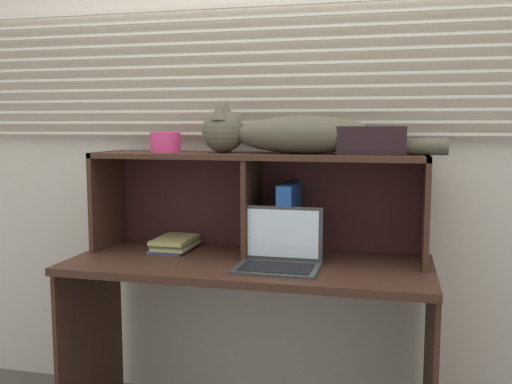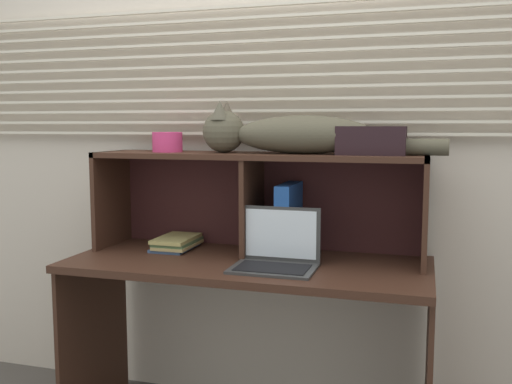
{
  "view_description": "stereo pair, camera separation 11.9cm",
  "coord_description": "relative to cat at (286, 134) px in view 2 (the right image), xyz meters",
  "views": [
    {
      "loc": [
        0.55,
        -1.91,
        1.26
      ],
      "look_at": [
        0.0,
        0.34,
        0.99
      ],
      "focal_mm": 39.91,
      "sensor_mm": 36.0,
      "label": 1
    },
    {
      "loc": [
        0.66,
        -1.88,
        1.26
      ],
      "look_at": [
        0.0,
        0.34,
        0.99
      ],
      "focal_mm": 39.91,
      "sensor_mm": 36.0,
      "label": 2
    }
  ],
  "objects": [
    {
      "name": "desk",
      "position": [
        -0.13,
        -0.13,
        -0.64
      ],
      "size": [
        1.42,
        0.59,
        0.73
      ],
      "color": "#3C2318",
      "rests_on": "ground"
    },
    {
      "name": "storage_box",
      "position": [
        0.34,
        0.0,
        -0.03
      ],
      "size": [
        0.26,
        0.16,
        0.11
      ],
      "primitive_type": "cube",
      "color": "black",
      "rests_on": "hutch_shelf_unit"
    },
    {
      "name": "laptop",
      "position": [
        0.01,
        -0.2,
        -0.45
      ],
      "size": [
        0.31,
        0.23,
        0.22
      ],
      "color": "#363636",
      "rests_on": "desk"
    },
    {
      "name": "cat",
      "position": [
        0.0,
        0.0,
        0.0
      ],
      "size": [
        0.97,
        0.18,
        0.21
      ],
      "color": "#514C3B",
      "rests_on": "hutch_shelf_unit"
    },
    {
      "name": "binder_upright",
      "position": [
        0.01,
        0.0,
        -0.35
      ],
      "size": [
        0.06,
        0.25,
        0.3
      ],
      "primitive_type": "cube",
      "color": "#1C4794",
      "rests_on": "desk"
    },
    {
      "name": "back_panel_with_blinds",
      "position": [
        -0.13,
        0.21,
        0.03
      ],
      "size": [
        4.4,
        0.08,
        2.5
      ],
      "color": "beige",
      "rests_on": "ground"
    },
    {
      "name": "hutch_shelf_unit",
      "position": [
        -0.13,
        0.03,
        -0.2
      ],
      "size": [
        1.36,
        0.31,
        0.42
      ],
      "color": "#3C2318",
      "rests_on": "desk"
    },
    {
      "name": "small_basket",
      "position": [
        -0.52,
        0.0,
        -0.04
      ],
      "size": [
        0.13,
        0.13,
        0.08
      ],
      "primitive_type": "cylinder",
      "color": "#DB3977",
      "rests_on": "hutch_shelf_unit"
    },
    {
      "name": "book_stack",
      "position": [
        -0.49,
        -0.0,
        -0.47
      ],
      "size": [
        0.16,
        0.24,
        0.05
      ],
      "color": "#3C5680",
      "rests_on": "desk"
    }
  ]
}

